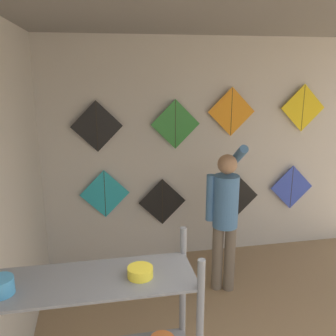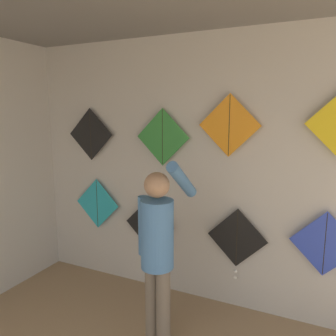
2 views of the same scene
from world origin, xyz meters
name	(u,v)px [view 2 (image 2 of 2)]	position (x,y,z in m)	size (l,w,h in m)	color
back_panel	(196,172)	(0.00, 4.09, 1.40)	(4.73, 0.06, 2.80)	beige
shopkeeper	(158,246)	(0.02, 3.15, 0.94)	(0.40, 0.52, 1.66)	#726656
kite_0	(97,204)	(-1.23, 4.00, 0.92)	(0.61, 0.01, 0.61)	#28B2C6
kite_1	(150,224)	(-0.51, 4.00, 0.77)	(0.61, 0.01, 0.61)	black
kite_2	(237,240)	(0.48, 4.00, 0.76)	(0.61, 0.04, 0.75)	black
kite_3	(325,244)	(1.28, 4.00, 0.86)	(0.61, 0.01, 0.61)	blue
kite_4	(91,134)	(-1.29, 4.00, 1.76)	(0.61, 0.01, 0.61)	black
kite_5	(163,137)	(-0.34, 4.00, 1.76)	(0.61, 0.01, 0.61)	#338C38
kite_6	(229,125)	(0.37, 4.00, 1.90)	(0.61, 0.01, 0.61)	orange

